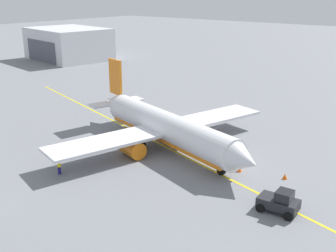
% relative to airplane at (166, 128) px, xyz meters
% --- Properties ---
extents(ground_plane, '(400.00, 400.00, 0.00)m').
position_rel_airplane_xyz_m(ground_plane, '(0.47, -0.13, -2.67)').
color(ground_plane, slate).
extents(airplane, '(30.81, 31.17, 9.69)m').
position_rel_airplane_xyz_m(airplane, '(0.00, 0.00, 0.00)').
color(airplane, white).
rests_on(airplane, ground).
extents(pushback_tug, '(3.75, 2.57, 2.20)m').
position_rel_airplane_xyz_m(pushback_tug, '(18.42, -6.10, -1.66)').
color(pushback_tug, '#232328').
rests_on(pushback_tug, ground).
extents(refueling_worker, '(0.63, 0.60, 1.71)m').
position_rel_airplane_xyz_m(refueling_worker, '(-3.99, -13.65, -1.84)').
color(refueling_worker, navy).
rests_on(refueling_worker, ground).
extents(safety_cone_nose, '(0.54, 0.54, 0.60)m').
position_rel_airplane_xyz_m(safety_cone_nose, '(15.93, 0.76, -2.36)').
color(safety_cone_nose, '#F2590F').
rests_on(safety_cone_nose, ground).
extents(safety_cone_wingtip, '(0.63, 0.63, 0.70)m').
position_rel_airplane_xyz_m(safety_cone_wingtip, '(11.13, -0.62, -2.32)').
color(safety_cone_wingtip, '#F2590F').
rests_on(safety_cone_wingtip, ground).
extents(distant_hangar, '(24.57, 19.92, 8.88)m').
position_rel_airplane_xyz_m(distant_hangar, '(-66.68, 36.89, 1.77)').
color(distant_hangar, silver).
rests_on(distant_hangar, ground).
extents(taxi_line_marking, '(84.28, 22.53, 0.01)m').
position_rel_airplane_xyz_m(taxi_line_marking, '(0.47, -0.13, -2.66)').
color(taxi_line_marking, yellow).
rests_on(taxi_line_marking, ground).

